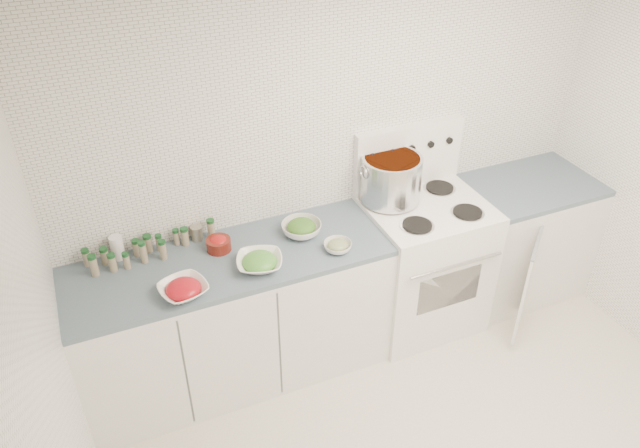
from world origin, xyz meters
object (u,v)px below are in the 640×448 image
(stove, at_px, (422,260))
(stock_pot, at_px, (391,177))
(bowl_snowpea, at_px, (260,262))
(bowl_tomato, at_px, (183,289))

(stove, distance_m, stock_pot, 0.66)
(bowl_snowpea, bearing_deg, stove, 6.47)
(stove, bearing_deg, bowl_snowpea, -173.53)
(bowl_tomato, bearing_deg, stove, 6.85)
(bowl_tomato, bearing_deg, bowl_snowpea, 7.87)
(bowl_tomato, relative_size, bowl_snowpea, 0.93)
(bowl_tomato, xyz_separation_m, bowl_snowpea, (0.44, 0.06, 0.00))
(stove, distance_m, bowl_snowpea, 1.25)
(bowl_tomato, bearing_deg, stock_pot, 13.91)
(stove, xyz_separation_m, stock_pot, (-0.19, 0.16, 0.61))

